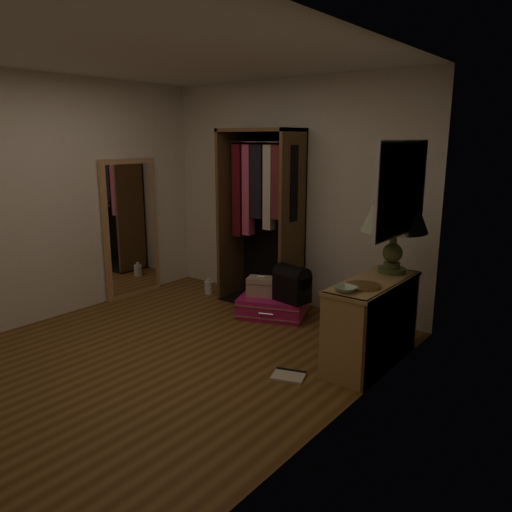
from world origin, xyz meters
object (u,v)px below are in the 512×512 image
train_case (261,286)px  open_wardrobe (263,203)px  table_lamp (395,214)px  white_jug (209,287)px  black_bag (292,283)px  pink_suitcase (272,306)px  floor_mirror (131,229)px  console_bookshelf (373,319)px

train_case → open_wardrobe: bearing=101.1°
table_lamp → white_jug: table_lamp is taller
black_bag → white_jug: (-1.38, 0.16, -0.35)m
open_wardrobe → pink_suitcase: open_wardrobe is taller
pink_suitcase → black_bag: bearing=-18.9°
pink_suitcase → floor_mirror: bearing=172.1°
train_case → white_jug: 1.04m
train_case → black_bag: bearing=-17.7°
console_bookshelf → white_jug: (-2.51, 0.56, -0.31)m
open_wardrobe → floor_mirror: 1.70m
console_bookshelf → table_lamp: (0.01, 0.32, 0.90)m
floor_mirror → train_case: size_ratio=4.66×
console_bookshelf → train_case: console_bookshelf is taller
pink_suitcase → train_case: 0.26m
floor_mirror → open_wardrobe: bearing=27.7°
open_wardrobe → train_case: (0.26, -0.37, -0.88)m
open_wardrobe → white_jug: open_wardrobe is taller
open_wardrobe → floor_mirror: open_wardrobe is taller
pink_suitcase → train_case: (-0.14, -0.03, 0.22)m
console_bookshelf → black_bag: size_ratio=2.79×
floor_mirror → black_bag: 2.20m
table_lamp → pink_suitcase: bearing=177.2°
black_bag → table_lamp: bearing=5.6°
console_bookshelf → open_wardrobe: (-1.77, 0.73, 0.82)m
console_bookshelf → pink_suitcase: bearing=164.3°
console_bookshelf → open_wardrobe: size_ratio=0.55×
train_case → console_bookshelf: bearing=-36.9°
train_case → table_lamp: table_lamp is taller
train_case → white_jug: size_ratio=1.87×
white_jug → table_lamp: bearing=-5.4°
floor_mirror → train_case: 1.84m
train_case → black_bag: 0.40m
black_bag → white_jug: 1.43m
floor_mirror → table_lamp: floor_mirror is taller
table_lamp → white_jug: size_ratio=3.84×
pink_suitcase → train_case: bearing=171.6°
pink_suitcase → train_case: train_case is taller
open_wardrobe → black_bag: (0.64, -0.33, -0.78)m
table_lamp → floor_mirror: bearing=-173.6°
white_jug → train_case: bearing=-11.3°
console_bookshelf → open_wardrobe: bearing=157.7°
pink_suitcase → table_lamp: (1.38, -0.07, 1.18)m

